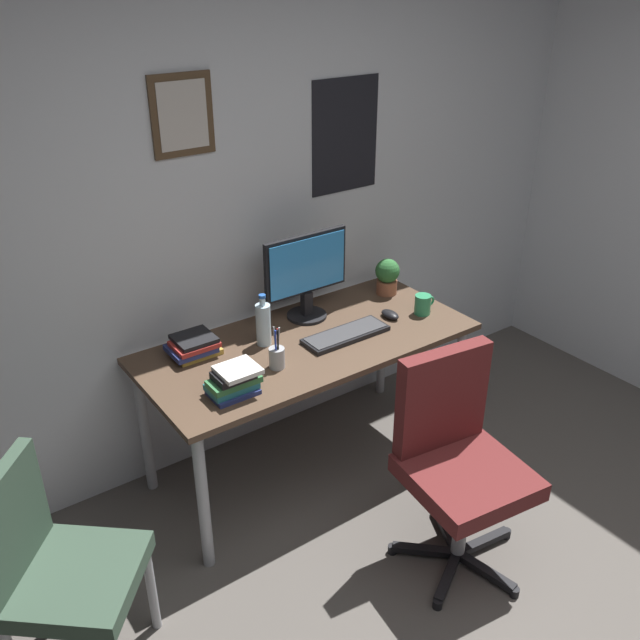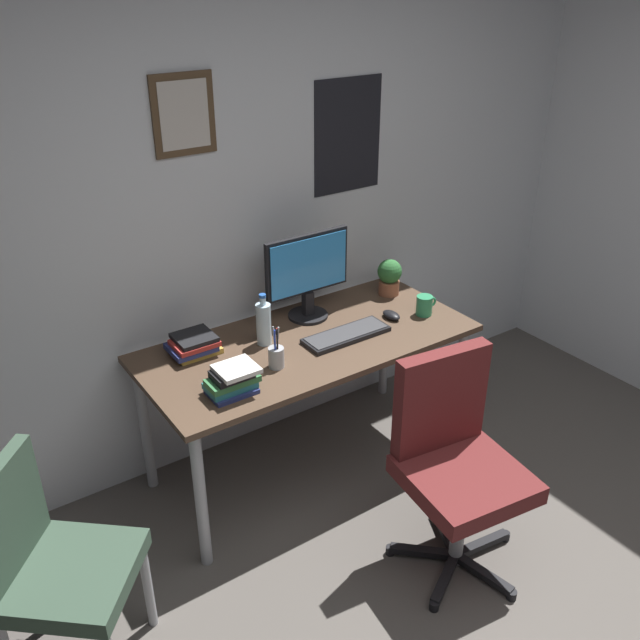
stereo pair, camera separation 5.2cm
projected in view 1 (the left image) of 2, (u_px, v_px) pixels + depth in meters
wall_back at (243, 202)px, 3.26m from camera, size 4.40×0.10×2.60m
desk at (308, 354)px, 3.28m from camera, size 1.59×0.72×0.73m
office_chair at (456, 453)px, 2.82m from camera, size 0.57×0.57×0.95m
side_chair at (54, 564)px, 2.33m from camera, size 0.59×0.59×0.88m
monitor at (306, 273)px, 3.35m from camera, size 0.46×0.20×0.43m
keyboard at (346, 334)px, 3.26m from camera, size 0.43×0.15×0.03m
computer_mouse at (390, 314)px, 3.44m from camera, size 0.06×0.11×0.04m
water_bottle at (263, 324)px, 3.16m from camera, size 0.07×0.07×0.25m
coffee_mug_near at (423, 304)px, 3.46m from camera, size 0.12×0.08×0.10m
potted_plant at (387, 275)px, 3.65m from camera, size 0.13×0.13×0.20m
pen_cup at (277, 357)px, 3.00m from camera, size 0.07×0.07×0.20m
book_stack_left at (194, 346)px, 3.10m from camera, size 0.23×0.17×0.09m
book_stack_right at (234, 381)px, 2.82m from camera, size 0.21×0.16×0.12m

